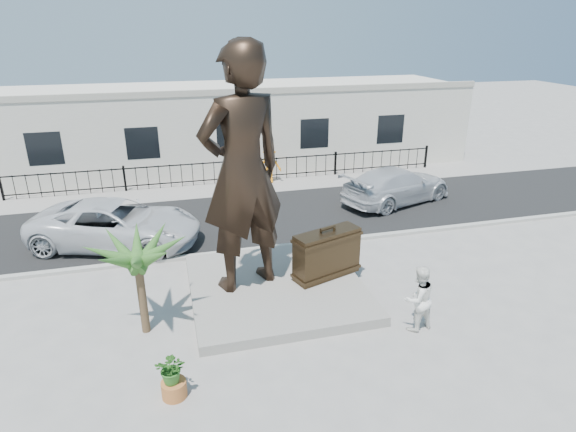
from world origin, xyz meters
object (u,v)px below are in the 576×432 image
object	(u,v)px
car_white	(116,224)
tourist	(418,299)
suitcase	(327,254)
statue	(242,172)

from	to	relation	value
car_white	tourist	bearing A→B (deg)	-113.99
suitcase	tourist	bearing A→B (deg)	-80.53
statue	car_white	xyz separation A→B (m)	(-4.06, 4.52, -3.01)
statue	car_white	size ratio (longest dim) A/B	1.17
tourist	statue	bearing A→B (deg)	-48.14
statue	tourist	size ratio (longest dim) A/B	3.82
statue	suitcase	world-z (taller)	statue
car_white	suitcase	bearing A→B (deg)	-106.55
suitcase	car_white	size ratio (longest dim) A/B	0.35
tourist	car_white	world-z (taller)	tourist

